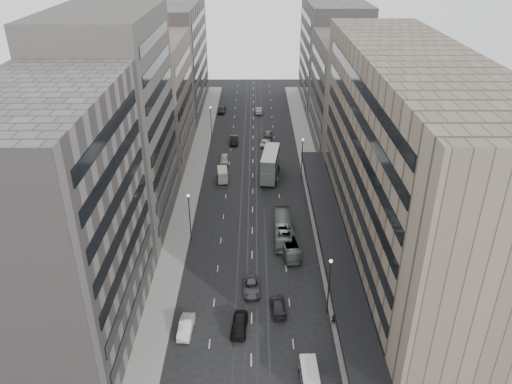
{
  "coord_description": "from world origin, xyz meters",
  "views": [
    {
      "loc": [
        0.46,
        -54.81,
        43.61
      ],
      "look_at": [
        0.62,
        17.03,
        6.09
      ],
      "focal_mm": 35.0,
      "sensor_mm": 36.0,
      "label": 1
    }
  ],
  "objects_px": {
    "double_decker": "(270,164)",
    "panel_van": "(222,175)",
    "bus_far": "(283,229)",
    "sedan_0": "(239,325)",
    "vw_microbus": "(309,375)",
    "sedan_1": "(186,327)",
    "bus_near": "(288,242)",
    "sedan_2": "(251,287)",
    "pedestrian": "(334,319)"
  },
  "relations": [
    {
      "from": "vw_microbus",
      "to": "sedan_1",
      "type": "relative_size",
      "value": 0.94
    },
    {
      "from": "panel_van",
      "to": "pedestrian",
      "type": "bearing_deg",
      "value": -74.0
    },
    {
      "from": "pedestrian",
      "to": "bus_far",
      "type": "bearing_deg",
      "value": -76.57
    },
    {
      "from": "vw_microbus",
      "to": "sedan_2",
      "type": "distance_m",
      "value": 17.07
    },
    {
      "from": "double_decker",
      "to": "panel_van",
      "type": "height_order",
      "value": "double_decker"
    },
    {
      "from": "double_decker",
      "to": "sedan_1",
      "type": "height_order",
      "value": "double_decker"
    },
    {
      "from": "double_decker",
      "to": "sedan_2",
      "type": "distance_m",
      "value": 35.82
    },
    {
      "from": "double_decker",
      "to": "sedan_2",
      "type": "bearing_deg",
      "value": -88.2
    },
    {
      "from": "sedan_1",
      "to": "pedestrian",
      "type": "xyz_separation_m",
      "value": [
        18.22,
        1.05,
        0.2
      ]
    },
    {
      "from": "vw_microbus",
      "to": "pedestrian",
      "type": "xyz_separation_m",
      "value": [
        3.92,
        9.09,
        -0.33
      ]
    },
    {
      "from": "sedan_0",
      "to": "sedan_1",
      "type": "relative_size",
      "value": 1.04
    },
    {
      "from": "vw_microbus",
      "to": "sedan_0",
      "type": "xyz_separation_m",
      "value": [
        -7.77,
        8.32,
        -0.47
      ]
    },
    {
      "from": "sedan_1",
      "to": "panel_van",
      "type": "bearing_deg",
      "value": 90.25
    },
    {
      "from": "sedan_0",
      "to": "pedestrian",
      "type": "height_order",
      "value": "pedestrian"
    },
    {
      "from": "sedan_0",
      "to": "panel_van",
      "type": "bearing_deg",
      "value": 100.89
    },
    {
      "from": "double_decker",
      "to": "pedestrian",
      "type": "relative_size",
      "value": 6.5
    },
    {
      "from": "bus_far",
      "to": "sedan_1",
      "type": "xyz_separation_m",
      "value": [
        -12.92,
        -21.43,
        -0.76
      ]
    },
    {
      "from": "bus_near",
      "to": "sedan_0",
      "type": "xyz_separation_m",
      "value": [
        -7.01,
        -17.67,
        -0.54
      ]
    },
    {
      "from": "double_decker",
      "to": "sedan_1",
      "type": "xyz_separation_m",
      "value": [
        -11.48,
        -43.37,
        -2.24
      ]
    },
    {
      "from": "double_decker",
      "to": "panel_van",
      "type": "bearing_deg",
      "value": -162.32
    },
    {
      "from": "bus_far",
      "to": "panel_van",
      "type": "bearing_deg",
      "value": -60.17
    },
    {
      "from": "vw_microbus",
      "to": "sedan_2",
      "type": "xyz_separation_m",
      "value": [
        -6.33,
        15.84,
        -0.61
      ]
    },
    {
      "from": "sedan_0",
      "to": "sedan_1",
      "type": "distance_m",
      "value": 6.54
    },
    {
      "from": "vw_microbus",
      "to": "pedestrian",
      "type": "relative_size",
      "value": 2.7
    },
    {
      "from": "bus_far",
      "to": "pedestrian",
      "type": "distance_m",
      "value": 21.06
    },
    {
      "from": "vw_microbus",
      "to": "sedan_1",
      "type": "height_order",
      "value": "vw_microbus"
    },
    {
      "from": "panel_van",
      "to": "sedan_0",
      "type": "relative_size",
      "value": 0.9
    },
    {
      "from": "sedan_2",
      "to": "pedestrian",
      "type": "relative_size",
      "value": 3.03
    },
    {
      "from": "sedan_2",
      "to": "pedestrian",
      "type": "bearing_deg",
      "value": -35.63
    },
    {
      "from": "double_decker",
      "to": "sedan_2",
      "type": "height_order",
      "value": "double_decker"
    },
    {
      "from": "vw_microbus",
      "to": "sedan_2",
      "type": "relative_size",
      "value": 0.89
    },
    {
      "from": "bus_far",
      "to": "vw_microbus",
      "type": "relative_size",
      "value": 2.51
    },
    {
      "from": "bus_near",
      "to": "panel_van",
      "type": "xyz_separation_m",
      "value": [
        -11.44,
        23.72,
        0.09
      ]
    },
    {
      "from": "sedan_1",
      "to": "pedestrian",
      "type": "bearing_deg",
      "value": 6.45
    },
    {
      "from": "sedan_0",
      "to": "sedan_1",
      "type": "height_order",
      "value": "sedan_0"
    },
    {
      "from": "double_decker",
      "to": "vw_microbus",
      "type": "distance_m",
      "value": 51.51
    },
    {
      "from": "bus_far",
      "to": "sedan_0",
      "type": "height_order",
      "value": "bus_far"
    },
    {
      "from": "bus_near",
      "to": "bus_far",
      "type": "xyz_separation_m",
      "value": [
        -0.63,
        3.48,
        0.16
      ]
    },
    {
      "from": "sedan_0",
      "to": "sedan_2",
      "type": "distance_m",
      "value": 7.65
    },
    {
      "from": "vw_microbus",
      "to": "sedan_0",
      "type": "bearing_deg",
      "value": 131.54
    },
    {
      "from": "sedan_2",
      "to": "sedan_1",
      "type": "bearing_deg",
      "value": -137.96
    },
    {
      "from": "bus_far",
      "to": "double_decker",
      "type": "xyz_separation_m",
      "value": [
        -1.44,
        21.94,
        1.48
      ]
    },
    {
      "from": "sedan_1",
      "to": "bus_far",
      "type": "bearing_deg",
      "value": 62.06
    },
    {
      "from": "sedan_0",
      "to": "pedestrian",
      "type": "relative_size",
      "value": 2.98
    },
    {
      "from": "double_decker",
      "to": "vw_microbus",
      "type": "height_order",
      "value": "double_decker"
    },
    {
      "from": "bus_far",
      "to": "sedan_1",
      "type": "height_order",
      "value": "bus_far"
    },
    {
      "from": "bus_far",
      "to": "vw_microbus",
      "type": "height_order",
      "value": "bus_far"
    },
    {
      "from": "sedan_0",
      "to": "sedan_1",
      "type": "bearing_deg",
      "value": -172.75
    },
    {
      "from": "bus_far",
      "to": "sedan_0",
      "type": "xyz_separation_m",
      "value": [
        -6.38,
        -21.15,
        -0.7
      ]
    },
    {
      "from": "pedestrian",
      "to": "sedan_2",
      "type": "bearing_deg",
      "value": -34.51
    }
  ]
}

